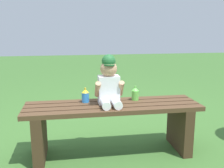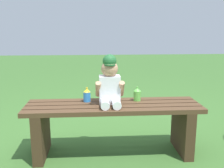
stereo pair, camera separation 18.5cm
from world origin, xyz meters
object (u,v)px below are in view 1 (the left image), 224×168
child_figure (109,83)px  sippy_cup_left (85,95)px  park_bench (113,121)px  sippy_cup_right (135,93)px

child_figure → sippy_cup_left: size_ratio=3.26×
park_bench → sippy_cup_right: size_ratio=11.49×
park_bench → sippy_cup_left: size_ratio=11.49×
park_bench → sippy_cup_right: 0.31m
sippy_cup_left → sippy_cup_right: size_ratio=1.00×
park_bench → child_figure: 0.32m
child_figure → sippy_cup_right: child_figure is taller
child_figure → sippy_cup_left: bearing=157.3°
sippy_cup_right → park_bench: bearing=-156.1°
sippy_cup_left → sippy_cup_right: bearing=0.0°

